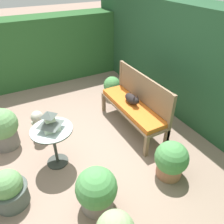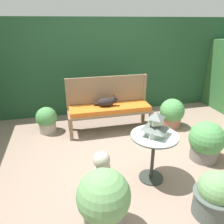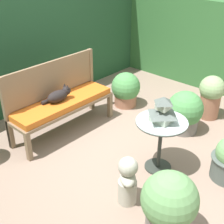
{
  "view_description": "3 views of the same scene",
  "coord_description": "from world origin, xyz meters",
  "px_view_note": "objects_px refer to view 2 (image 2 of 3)",
  "views": [
    {
      "loc": [
        2.54,
        -0.87,
        2.51
      ],
      "look_at": [
        -0.08,
        0.54,
        0.47
      ],
      "focal_mm": 35.0,
      "sensor_mm": 36.0,
      "label": 1
    },
    {
      "loc": [
        -0.94,
        -2.62,
        1.91
      ],
      "look_at": [
        -0.16,
        0.55,
        0.54
      ],
      "focal_mm": 35.0,
      "sensor_mm": 36.0,
      "label": 2
    },
    {
      "loc": [
        -2.44,
        -2.07,
        2.38
      ],
      "look_at": [
        0.2,
        0.33,
        0.41
      ],
      "focal_mm": 50.0,
      "sensor_mm": 36.0,
      "label": 3
    }
  ],
  "objects_px": {
    "potted_plant_hedge_corner": "(47,120)",
    "potted_plant_path_edge": "(206,142)",
    "garden_bust": "(102,172)",
    "potted_plant_table_far": "(215,196)",
    "garden_bench": "(110,110)",
    "patio_table": "(154,145)",
    "cat": "(107,102)",
    "potted_plant_table_near": "(104,202)",
    "pagoda_birdhouse": "(155,125)",
    "potted_plant_patio_mid": "(172,113)"
  },
  "relations": [
    {
      "from": "potted_plant_hedge_corner",
      "to": "potted_plant_path_edge",
      "type": "height_order",
      "value": "potted_plant_path_edge"
    },
    {
      "from": "garden_bust",
      "to": "potted_plant_path_edge",
      "type": "relative_size",
      "value": 0.93
    },
    {
      "from": "garden_bust",
      "to": "potted_plant_table_far",
      "type": "xyz_separation_m",
      "value": [
        1.06,
        -0.61,
        -0.04
      ]
    },
    {
      "from": "garden_bench",
      "to": "patio_table",
      "type": "bearing_deg",
      "value": -81.76
    },
    {
      "from": "cat",
      "to": "potted_plant_table_near",
      "type": "height_order",
      "value": "cat"
    },
    {
      "from": "potted_plant_table_near",
      "to": "pagoda_birdhouse",
      "type": "bearing_deg",
      "value": 39.1
    },
    {
      "from": "potted_plant_patio_mid",
      "to": "potted_plant_table_near",
      "type": "xyz_separation_m",
      "value": [
        -1.73,
        -1.95,
        0.09
      ]
    },
    {
      "from": "patio_table",
      "to": "potted_plant_path_edge",
      "type": "distance_m",
      "value": 0.98
    },
    {
      "from": "cat",
      "to": "potted_plant_table_far",
      "type": "height_order",
      "value": "cat"
    },
    {
      "from": "pagoda_birdhouse",
      "to": "potted_plant_hedge_corner",
      "type": "xyz_separation_m",
      "value": [
        -1.35,
        1.67,
        -0.53
      ]
    },
    {
      "from": "potted_plant_path_edge",
      "to": "potted_plant_table_near",
      "type": "distance_m",
      "value": 1.89
    },
    {
      "from": "cat",
      "to": "potted_plant_path_edge",
      "type": "relative_size",
      "value": 0.7
    },
    {
      "from": "pagoda_birdhouse",
      "to": "potted_plant_table_near",
      "type": "bearing_deg",
      "value": -140.9
    },
    {
      "from": "garden_bust",
      "to": "potted_plant_hedge_corner",
      "type": "bearing_deg",
      "value": 68.05
    },
    {
      "from": "potted_plant_table_near",
      "to": "potted_plant_patio_mid",
      "type": "bearing_deg",
      "value": 48.29
    },
    {
      "from": "cat",
      "to": "potted_plant_path_edge",
      "type": "distance_m",
      "value": 1.74
    },
    {
      "from": "pagoda_birdhouse",
      "to": "garden_bust",
      "type": "distance_m",
      "value": 0.83
    },
    {
      "from": "garden_bench",
      "to": "potted_plant_patio_mid",
      "type": "relative_size",
      "value": 2.71
    },
    {
      "from": "patio_table",
      "to": "potted_plant_patio_mid",
      "type": "relative_size",
      "value": 1.15
    },
    {
      "from": "pagoda_birdhouse",
      "to": "garden_bust",
      "type": "bearing_deg",
      "value": -173.21
    },
    {
      "from": "cat",
      "to": "potted_plant_path_edge",
      "type": "bearing_deg",
      "value": -43.77
    },
    {
      "from": "garden_bench",
      "to": "potted_plant_path_edge",
      "type": "relative_size",
      "value": 2.56
    },
    {
      "from": "cat",
      "to": "potted_plant_patio_mid",
      "type": "distance_m",
      "value": 1.27
    },
    {
      "from": "pagoda_birdhouse",
      "to": "potted_plant_hedge_corner",
      "type": "height_order",
      "value": "pagoda_birdhouse"
    },
    {
      "from": "potted_plant_patio_mid",
      "to": "cat",
      "type": "bearing_deg",
      "value": 173.61
    },
    {
      "from": "potted_plant_patio_mid",
      "to": "potted_plant_table_far",
      "type": "distance_m",
      "value": 2.1
    },
    {
      "from": "potted_plant_table_far",
      "to": "potted_plant_path_edge",
      "type": "distance_m",
      "value": 1.06
    },
    {
      "from": "garden_bench",
      "to": "potted_plant_hedge_corner",
      "type": "bearing_deg",
      "value": 169.11
    },
    {
      "from": "cat",
      "to": "potted_plant_path_edge",
      "type": "xyz_separation_m",
      "value": [
        1.19,
        -1.24,
        -0.28
      ]
    },
    {
      "from": "garden_bench",
      "to": "cat",
      "type": "xyz_separation_m",
      "value": [
        -0.05,
        0.02,
        0.16
      ]
    },
    {
      "from": "pagoda_birdhouse",
      "to": "potted_plant_path_edge",
      "type": "relative_size",
      "value": 0.5
    },
    {
      "from": "patio_table",
      "to": "potted_plant_table_far",
      "type": "xyz_separation_m",
      "value": [
        0.39,
        -0.69,
        -0.25
      ]
    },
    {
      "from": "patio_table",
      "to": "potted_plant_table_far",
      "type": "height_order",
      "value": "patio_table"
    },
    {
      "from": "potted_plant_hedge_corner",
      "to": "pagoda_birdhouse",
      "type": "bearing_deg",
      "value": -51.13
    },
    {
      "from": "cat",
      "to": "patio_table",
      "type": "distance_m",
      "value": 1.49
    },
    {
      "from": "potted_plant_patio_mid",
      "to": "potted_plant_table_far",
      "type": "height_order",
      "value": "potted_plant_patio_mid"
    },
    {
      "from": "potted_plant_path_edge",
      "to": "potted_plant_table_far",
      "type": "bearing_deg",
      "value": -120.63
    },
    {
      "from": "cat",
      "to": "potted_plant_hedge_corner",
      "type": "xyz_separation_m",
      "value": [
        -1.09,
        0.2,
        -0.33
      ]
    },
    {
      "from": "garden_bust",
      "to": "potted_plant_table_near",
      "type": "xyz_separation_m",
      "value": [
        -0.09,
        -0.54,
        0.08
      ]
    },
    {
      "from": "garden_bench",
      "to": "potted_plant_hedge_corner",
      "type": "relative_size",
      "value": 3.15
    },
    {
      "from": "patio_table",
      "to": "potted_plant_table_near",
      "type": "bearing_deg",
      "value": -140.9
    },
    {
      "from": "potted_plant_patio_mid",
      "to": "pagoda_birdhouse",
      "type": "bearing_deg",
      "value": -126.29
    },
    {
      "from": "potted_plant_patio_mid",
      "to": "potted_plant_table_near",
      "type": "relative_size",
      "value": 0.81
    },
    {
      "from": "pagoda_birdhouse",
      "to": "potted_plant_table_far",
      "type": "distance_m",
      "value": 0.95
    },
    {
      "from": "potted_plant_hedge_corner",
      "to": "garden_bust",
      "type": "bearing_deg",
      "value": -68.88
    },
    {
      "from": "potted_plant_hedge_corner",
      "to": "garden_bench",
      "type": "bearing_deg",
      "value": -10.89
    },
    {
      "from": "garden_bench",
      "to": "potted_plant_patio_mid",
      "type": "bearing_deg",
      "value": -5.82
    },
    {
      "from": "potted_plant_table_far",
      "to": "garden_bust",
      "type": "bearing_deg",
      "value": 150.09
    },
    {
      "from": "potted_plant_patio_mid",
      "to": "potted_plant_path_edge",
      "type": "distance_m",
      "value": 1.11
    },
    {
      "from": "pagoda_birdhouse",
      "to": "potted_plant_table_near",
      "type": "distance_m",
      "value": 1.06
    }
  ]
}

